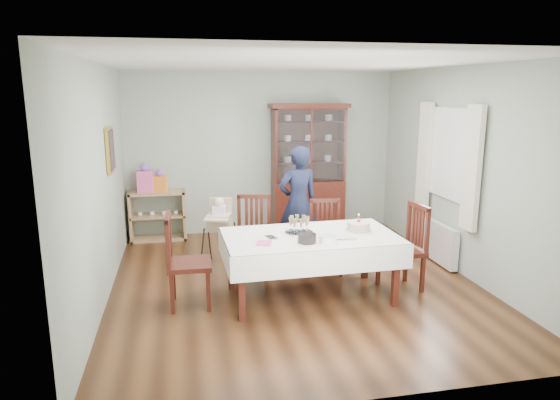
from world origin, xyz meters
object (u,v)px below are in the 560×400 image
object	(u,v)px
chair_end_right	(402,264)
woman	(298,203)
high_chair	(220,238)
gift_bag_pink	(145,179)
chair_end_left	(188,279)
dining_table	(310,266)
chair_far_right	(326,251)
sideboard	(158,216)
champagne_tray	(299,228)
chair_far_left	(253,252)
birthday_cake	(358,227)
china_cabinet	(308,167)
gift_bag_orange	(160,182)

from	to	relation	value
chair_end_right	woman	bearing A→B (deg)	-149.80
high_chair	gift_bag_pink	xyz separation A→B (m)	(-1.06, 1.36, 0.63)
chair_end_left	dining_table	bearing A→B (deg)	-89.96
chair_end_right	chair_far_right	bearing A→B (deg)	-139.81
sideboard	champagne_tray	distance (m)	3.19
sideboard	chair_far_left	size ratio (longest dim) A/B	0.87
dining_table	birthday_cake	world-z (taller)	birthday_cake
birthday_cake	chair_far_left	bearing A→B (deg)	143.98
chair_far_left	high_chair	xyz separation A→B (m)	(-0.39, 0.51, 0.06)
sideboard	chair_far_left	bearing A→B (deg)	-55.82
champagne_tray	birthday_cake	xyz separation A→B (m)	(0.70, -0.06, -0.01)
high_chair	gift_bag_pink	world-z (taller)	gift_bag_pink
china_cabinet	chair_end_right	xyz separation A→B (m)	(0.50, -2.68, -0.81)
gift_bag_pink	chair_end_left	bearing A→B (deg)	-77.50
sideboard	woman	xyz separation A→B (m)	(2.02, -1.33, 0.42)
dining_table	woman	xyz separation A→B (m)	(0.19, 1.41, 0.43)
chair_far_right	gift_bag_pink	xyz separation A→B (m)	(-2.41, 1.95, 0.72)
dining_table	gift_bag_orange	bearing A→B (deg)	122.94
chair_far_right	woman	bearing A→B (deg)	119.40
woman	birthday_cake	size ratio (longest dim) A/B	5.20
chair_far_right	high_chair	bearing A→B (deg)	165.56
dining_table	chair_end_left	bearing A→B (deg)	178.26
chair_far_right	champagne_tray	xyz separation A→B (m)	(-0.53, -0.68, 0.54)
dining_table	high_chair	size ratio (longest dim) A/B	2.12
chair_far_right	gift_bag_pink	bearing A→B (deg)	150.17
chair_far_right	chair_end_left	xyz separation A→B (m)	(-1.82, -0.73, 0.03)
dining_table	sideboard	size ratio (longest dim) A/B	2.25
woman	high_chair	xyz separation A→B (m)	(-1.12, -0.04, -0.45)
china_cabinet	chair_end_right	world-z (taller)	china_cabinet
chair_far_right	champagne_tray	bearing A→B (deg)	-119.00
sideboard	birthday_cake	world-z (taller)	birthday_cake
sideboard	chair_far_left	xyz separation A→B (m)	(1.28, -1.88, -0.09)
woman	birthday_cake	xyz separation A→B (m)	(0.40, -1.38, -0.00)
chair_far_left	chair_end_left	size ratio (longest dim) A/B	0.98
chair_end_left	high_chair	size ratio (longest dim) A/B	1.11
high_chair	dining_table	bearing A→B (deg)	-38.63
chair_end_left	gift_bag_orange	world-z (taller)	gift_bag_orange
chair_far_left	woman	bearing A→B (deg)	51.71
chair_far_right	chair_end_left	bearing A→B (deg)	-149.04
high_chair	chair_far_right	bearing A→B (deg)	-6.62
gift_bag_pink	sideboard	bearing A→B (deg)	6.96
gift_bag_pink	gift_bag_orange	distance (m)	0.23
china_cabinet	high_chair	size ratio (longest dim) A/B	2.27
woman	chair_far_right	bearing A→B (deg)	99.34
chair_end_right	gift_bag_orange	world-z (taller)	gift_bag_orange
chair_end_left	gift_bag_pink	xyz separation A→B (m)	(-0.59, 2.68, 0.69)
chair_end_right	champagne_tray	distance (m)	1.39
sideboard	gift_bag_orange	xyz separation A→B (m)	(0.07, -0.02, 0.56)
chair_end_right	dining_table	bearing A→B (deg)	-93.54
chair_end_right	high_chair	xyz separation A→B (m)	(-2.11, 1.32, 0.06)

